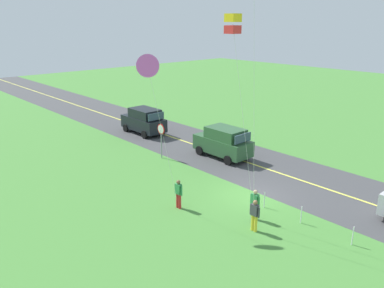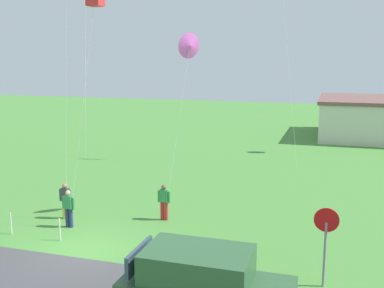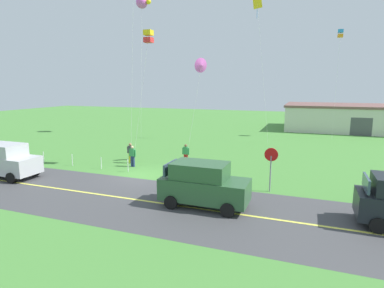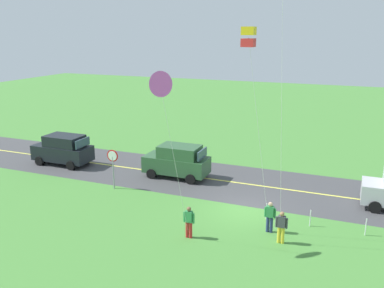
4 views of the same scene
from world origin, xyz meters
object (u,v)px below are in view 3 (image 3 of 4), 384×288
object	(u,v)px
kite_orange_near	(142,2)
kite_pink_drift	(340,34)
car_parked_west_near	(6,160)
stop_sign	(271,161)
warehouse_distant	(356,118)
kite_red_low	(201,66)
kite_green_far	(258,6)
car_suv_foreground	(203,184)
person_adult_companion	(131,152)
kite_yellow_high	(148,37)
person_adult_near	(186,154)
person_child_watcher	(132,155)

from	to	relation	value
kite_orange_near	kite_pink_drift	bearing A→B (deg)	12.73
car_parked_west_near	kite_pink_drift	size ratio (longest dim) A/B	0.36
stop_sign	warehouse_distant	bearing A→B (deg)	75.43
kite_red_low	kite_green_far	distance (m)	13.96
car_suv_foreground	person_adult_companion	bearing A→B (deg)	141.44
warehouse_distant	kite_yellow_high	bearing A→B (deg)	-122.02
person_adult_companion	kite_red_low	size ratio (longest dim) A/B	0.20
person_adult_near	kite_red_low	size ratio (longest dim) A/B	0.20
kite_red_low	person_adult_near	bearing A→B (deg)	-127.33
kite_yellow_high	kite_green_far	size ratio (longest dim) A/B	0.65
kite_green_far	kite_pink_drift	xyz separation A→B (m)	(8.48, 5.30, -2.47)
kite_yellow_high	warehouse_distant	bearing A→B (deg)	57.98
stop_sign	person_adult_companion	xyz separation A→B (m)	(-11.11, 3.09, -0.94)
car_parked_west_near	kite_yellow_high	bearing A→B (deg)	38.09
stop_sign	person_child_watcher	xyz separation A→B (m)	(-10.39, 2.19, -0.94)
person_adult_near	kite_green_far	size ratio (longest dim) A/B	0.10
car_parked_west_near	person_child_watcher	size ratio (longest dim) A/B	2.75
kite_red_low	person_child_watcher	bearing A→B (deg)	-144.29
person_adult_companion	kite_orange_near	world-z (taller)	kite_orange_near
car_suv_foreground	kite_yellow_high	world-z (taller)	kite_yellow_high
car_suv_foreground	warehouse_distant	size ratio (longest dim) A/B	0.24
car_parked_west_near	kite_green_far	bearing A→B (deg)	57.93
warehouse_distant	person_adult_near	bearing A→B (deg)	-119.66
person_child_watcher	kite_pink_drift	bearing A→B (deg)	16.04
car_suv_foreground	kite_yellow_high	xyz separation A→B (m)	(-6.28, 6.33, 8.26)
person_child_watcher	car_suv_foreground	bearing A→B (deg)	-74.94
person_child_watcher	kite_yellow_high	xyz separation A→B (m)	(1.23, 0.67, 8.55)
kite_green_far	person_adult_near	bearing A→B (deg)	-102.47
kite_pink_drift	warehouse_distant	world-z (taller)	kite_pink_drift
person_adult_companion	warehouse_distant	world-z (taller)	warehouse_distant
car_suv_foreground	kite_green_far	bearing A→B (deg)	92.97
stop_sign	kite_orange_near	world-z (taller)	kite_orange_near
stop_sign	warehouse_distant	world-z (taller)	warehouse_distant
car_suv_foreground	car_parked_west_near	bearing A→B (deg)	178.72
person_adult_near	person_child_watcher	bearing A→B (deg)	167.88
stop_sign	person_adult_near	size ratio (longest dim) A/B	1.60
kite_orange_near	stop_sign	bearing A→B (deg)	-44.81
person_child_watcher	kite_pink_drift	size ratio (longest dim) A/B	0.13
kite_green_far	car_parked_west_near	bearing A→B (deg)	-122.07
person_child_watcher	kite_red_low	distance (m)	8.53
car_parked_west_near	kite_pink_drift	distance (m)	35.15
person_adult_companion	car_parked_west_near	bearing A→B (deg)	90.81
person_adult_near	person_child_watcher	size ratio (longest dim) A/B	1.00
stop_sign	car_suv_foreground	bearing A→B (deg)	-129.86
kite_green_far	kite_pink_drift	world-z (taller)	kite_green_far
kite_red_low	kite_orange_near	bearing A→B (deg)	133.56
person_adult_companion	kite_green_far	xyz separation A→B (m)	(7.14, 14.29, 13.36)
stop_sign	kite_orange_near	size ratio (longest dim) A/B	0.15
kite_pink_drift	warehouse_distant	distance (m)	12.81
car_suv_foreground	kite_yellow_high	distance (m)	12.15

